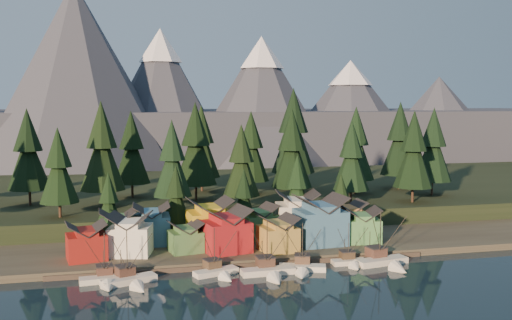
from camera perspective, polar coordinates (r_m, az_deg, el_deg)
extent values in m
plane|color=black|center=(107.36, 0.64, -12.91)|extent=(500.00, 500.00, 0.00)
cube|color=#343026|center=(144.85, -3.16, -7.68)|extent=(400.00, 50.00, 1.50)
cube|color=black|center=(192.91, -5.74, -3.64)|extent=(420.00, 100.00, 6.00)
cube|color=#463A32|center=(122.58, -1.22, -10.29)|extent=(80.00, 4.00, 1.00)
cube|color=#3F4351|center=(340.22, -9.02, 2.41)|extent=(560.00, 160.00, 30.00)
cone|color=#3F4351|center=(279.78, -17.52, 7.66)|extent=(100.00, 100.00, 90.00)
cone|color=#3F4351|center=(297.43, -9.46, 5.98)|extent=(80.00, 80.00, 72.00)
cone|color=white|center=(298.84, -9.55, 11.23)|extent=(22.40, 22.40, 17.28)
cone|color=#3F4351|center=(293.09, 0.55, 5.67)|extent=(84.00, 84.00, 68.00)
cone|color=white|center=(294.20, 0.55, 10.71)|extent=(23.52, 23.52, 16.32)
cone|color=#3F4351|center=(325.49, 9.36, 4.72)|extent=(92.00, 92.00, 58.00)
cone|color=white|center=(325.87, 9.42, 8.60)|extent=(25.76, 25.76, 13.92)
cone|color=#3F4351|center=(359.70, 17.74, 3.98)|extent=(88.00, 88.00, 50.00)
cube|color=beige|center=(115.77, -14.81, -11.54)|extent=(10.01, 3.92, 1.50)
cone|color=beige|center=(110.69, -14.56, -12.34)|extent=(3.19, 3.63, 2.82)
cube|color=black|center=(115.94, -14.80, -11.80)|extent=(10.25, 4.00, 0.33)
cube|color=#4F342A|center=(117.06, -14.90, -10.60)|extent=(3.31, 3.15, 1.69)
cube|color=#2B2929|center=(116.80, -14.92, -10.16)|extent=(3.52, 3.36, 0.19)
cylinder|color=black|center=(115.00, -14.90, -9.10)|extent=(0.17, 0.17, 8.46)
cylinder|color=black|center=(118.65, -15.01, -9.72)|extent=(0.13, 0.13, 4.14)
cube|color=beige|center=(113.88, -12.59, -11.76)|extent=(10.94, 6.52, 1.63)
cone|color=beige|center=(108.74, -11.48, -12.59)|extent=(4.11, 4.43, 3.05)
cube|color=black|center=(114.06, -12.59, -12.05)|extent=(11.20, 6.66, 0.36)
cube|color=#4C3228|center=(115.15, -12.96, -10.75)|extent=(4.11, 3.99, 1.83)
cube|color=#2B2929|center=(114.87, -12.97, -10.27)|extent=(4.37, 4.25, 0.20)
cylinder|color=black|center=(112.99, -12.77, -9.09)|extent=(0.18, 0.18, 9.14)
cylinder|color=black|center=(116.74, -13.36, -9.81)|extent=(0.14, 0.14, 4.47)
cube|color=silver|center=(116.82, -4.03, -11.20)|extent=(9.52, 5.50, 1.49)
cone|color=silver|center=(112.60, -2.84, -11.85)|extent=(3.63, 3.82, 2.80)
cube|color=black|center=(116.99, -4.03, -11.46)|extent=(9.74, 5.61, 0.33)
cube|color=brown|center=(117.83, -4.41, -10.32)|extent=(3.71, 3.59, 1.68)
cube|color=#2B2929|center=(117.58, -4.41, -9.88)|extent=(3.95, 3.83, 0.19)
cylinder|color=black|center=(115.97, -4.17, -8.81)|extent=(0.17, 0.17, 8.40)
cylinder|color=black|center=(119.11, -4.83, -9.49)|extent=(0.13, 0.13, 4.11)
cube|color=beige|center=(116.80, 1.21, -11.17)|extent=(11.03, 3.56, 1.70)
cone|color=beige|center=(111.32, 2.09, -12.03)|extent=(3.31, 3.84, 3.18)
cube|color=black|center=(116.98, 1.20, -11.47)|extent=(11.30, 3.62, 0.37)
cube|color=#4E3629|center=(118.17, 0.93, -10.13)|extent=(3.50, 3.30, 1.91)
cube|color=#2B2929|center=(117.89, 0.93, -9.64)|extent=(3.72, 3.52, 0.21)
cylinder|color=black|center=(115.92, 1.12, -8.44)|extent=(0.19, 0.19, 9.54)
cylinder|color=black|center=(119.88, 0.63, -9.17)|extent=(0.15, 0.15, 4.66)
cube|color=silver|center=(119.70, 4.65, -10.78)|extent=(10.03, 5.75, 1.56)
cone|color=silver|center=(114.66, 4.64, -11.53)|extent=(3.79, 4.02, 2.92)
cube|color=black|center=(119.87, 4.65, -11.05)|extent=(10.27, 5.87, 0.34)
cube|color=brown|center=(120.97, 4.66, -9.86)|extent=(3.87, 3.74, 1.75)
cube|color=#2B2929|center=(120.72, 4.66, -9.41)|extent=(4.12, 3.99, 0.19)
cylinder|color=black|center=(118.92, 4.67, -8.33)|extent=(0.18, 0.18, 8.77)
cylinder|color=black|center=(122.54, 4.67, -8.99)|extent=(0.14, 0.14, 4.29)
cube|color=beige|center=(125.12, 9.29, -10.12)|extent=(7.46, 2.86, 1.41)
cone|color=beige|center=(121.49, 9.98, -10.61)|extent=(2.71, 2.60, 2.64)
cube|color=black|center=(125.26, 9.29, -10.35)|extent=(7.64, 2.91, 0.31)
cube|color=#443624|center=(125.97, 9.08, -9.36)|extent=(2.89, 2.72, 1.58)
cube|color=#2B2929|center=(125.75, 9.09, -8.97)|extent=(3.08, 2.90, 0.18)
cylinder|color=black|center=(124.35, 9.25, -8.02)|extent=(0.16, 0.16, 7.92)
cylinder|color=black|center=(127.05, 8.85, -8.65)|extent=(0.12, 0.12, 3.87)
cube|color=beige|center=(126.45, 12.46, -9.97)|extent=(11.95, 5.40, 1.80)
cone|color=beige|center=(121.60, 14.24, -10.65)|extent=(4.02, 4.48, 3.37)
cube|color=black|center=(126.64, 12.45, -10.26)|extent=(12.24, 5.50, 0.39)
cube|color=brown|center=(127.65, 11.92, -9.00)|extent=(4.14, 3.96, 2.02)
cube|color=#2B2929|center=(127.37, 11.93, -8.51)|extent=(4.40, 4.22, 0.22)
cylinder|color=black|center=(125.55, 12.33, -7.31)|extent=(0.20, 0.20, 10.10)
cylinder|color=black|center=(129.16, 11.31, -8.09)|extent=(0.16, 0.16, 4.94)
cube|color=maroon|center=(126.21, -16.59, -8.32)|extent=(8.97, 8.18, 5.41)
cube|color=maroon|center=(125.47, -16.63, -6.88)|extent=(5.46, 7.41, 1.11)
cube|color=white|center=(127.71, -12.45, -7.84)|extent=(10.18, 9.44, 6.29)
cube|color=white|center=(126.89, -12.49, -6.20)|extent=(6.32, 8.44, 1.22)
cube|color=#43713D|center=(128.26, -7.06, -8.09)|extent=(7.91, 7.54, 4.57)
cube|color=#43713D|center=(127.63, -7.08, -6.89)|extent=(4.85, 6.85, 0.96)
cube|color=maroon|center=(127.49, -3.00, -7.64)|extent=(11.06, 10.19, 6.72)
cube|color=maroon|center=(126.62, -3.01, -5.87)|extent=(6.83, 9.14, 1.34)
cube|color=#AE8E3D|center=(128.09, 2.21, -7.86)|extent=(8.61, 8.61, 5.44)
cube|color=#AE8E3D|center=(127.37, 2.21, -6.44)|extent=(5.20, 7.98, 1.07)
cube|color=#396687|center=(134.65, 6.44, -6.67)|extent=(11.38, 9.79, 7.95)
cube|color=#396687|center=(133.71, 6.46, -4.70)|extent=(6.52, 9.28, 1.52)
cube|color=#498849|center=(138.23, 10.52, -6.92)|extent=(9.22, 8.39, 5.57)
cube|color=#498849|center=(137.54, 10.54, -5.56)|extent=(5.60, 7.62, 1.14)
cube|color=#3B6D3D|center=(134.09, -13.65, -7.24)|extent=(8.33, 7.49, 6.21)
cube|color=#3B6D3D|center=(133.32, -13.69, -5.70)|extent=(4.73, 7.17, 1.12)
cube|color=teal|center=(136.08, -10.40, -6.86)|extent=(8.49, 7.99, 6.76)
cube|color=teal|center=(135.28, -10.43, -5.22)|extent=(4.75, 7.75, 1.17)
cube|color=gold|center=(135.61, -4.65, -6.69)|extent=(10.53, 9.20, 7.37)
cube|color=gold|center=(134.74, -4.66, -4.88)|extent=(6.11, 8.64, 1.38)
cube|color=#3F7540|center=(139.34, 0.24, -6.68)|extent=(9.50, 8.45, 5.74)
cube|color=#3F7540|center=(138.64, 0.24, -5.30)|extent=(5.92, 7.44, 1.14)
cube|color=silver|center=(142.77, 4.13, -5.97)|extent=(11.25, 10.31, 7.81)
cube|color=silver|center=(141.91, 4.14, -4.15)|extent=(6.75, 9.47, 1.41)
cube|color=#9E6638|center=(144.12, 9.21, -6.24)|extent=(7.76, 7.29, 6.22)
cube|color=#9E6638|center=(143.42, 9.23, -4.82)|extent=(4.31, 7.09, 1.08)
cylinder|color=#332319|center=(170.77, -21.67, -3.42)|extent=(0.70, 0.70, 4.74)
cone|color=black|center=(169.51, -21.80, 0.01)|extent=(11.58, 11.58, 16.31)
cone|color=black|center=(168.94, -21.91, 2.85)|extent=(7.89, 7.89, 11.84)
cylinder|color=#332319|center=(149.98, -19.01, -4.70)|extent=(0.70, 0.70, 3.95)
cone|color=black|center=(148.72, -19.11, -1.46)|extent=(9.65, 9.65, 13.60)
cone|color=black|center=(148.04, -19.20, 1.24)|extent=(6.58, 6.58, 9.87)
cylinder|color=#332319|center=(160.99, -15.03, -3.68)|extent=(0.70, 0.70, 5.09)
cone|color=black|center=(159.59, -15.13, 0.23)|extent=(12.44, 12.44, 17.54)
cone|color=black|center=(159.01, -15.22, 3.48)|extent=(8.48, 8.48, 12.73)
cylinder|color=#332319|center=(175.76, -12.26, -2.91)|extent=(0.70, 0.70, 4.59)
cone|color=black|center=(174.56, -12.33, 0.31)|extent=(11.22, 11.22, 15.81)
cone|color=black|center=(174.00, -12.39, 2.99)|extent=(7.65, 7.65, 11.47)
cylinder|color=#332319|center=(151.59, -8.32, -4.29)|extent=(0.70, 0.70, 4.22)
cone|color=black|center=(150.28, -8.37, -0.85)|extent=(10.31, 10.31, 14.53)
cone|color=black|center=(149.61, -8.41, 2.01)|extent=(7.03, 7.03, 10.55)
cylinder|color=#332319|center=(167.05, -6.01, -3.18)|extent=(0.70, 0.70, 5.04)
cone|color=black|center=(165.72, -6.05, 0.55)|extent=(12.31, 12.31, 17.35)
cone|color=black|center=(165.15, -6.09, 3.64)|extent=(8.40, 8.40, 12.59)
cylinder|color=#332319|center=(152.18, -1.46, -4.23)|extent=(0.70, 0.70, 4.01)
cone|color=black|center=(150.92, -1.47, -0.98)|extent=(9.80, 9.80, 13.82)
cone|color=black|center=(150.25, -1.48, 1.73)|extent=(6.68, 6.68, 10.03)
cylinder|color=#332319|center=(176.96, -0.50, -2.73)|extent=(0.70, 0.70, 4.55)
cone|color=black|center=(175.77, -0.50, 0.45)|extent=(11.13, 11.13, 15.69)
cone|color=black|center=(175.21, -0.50, 3.09)|extent=(7.59, 7.59, 11.39)
cylinder|color=#332319|center=(162.68, 3.57, -3.46)|extent=(0.70, 0.70, 4.71)
cone|color=black|center=(161.37, 3.59, 0.12)|extent=(11.52, 11.52, 16.24)
cone|color=black|center=(160.77, 3.61, 3.09)|extent=(7.86, 7.86, 11.79)
cylinder|color=#332319|center=(188.56, 3.72, -2.02)|extent=(0.70, 0.70, 5.84)
cone|color=black|center=(187.28, 3.75, 1.82)|extent=(14.28, 14.28, 20.12)
cone|color=black|center=(186.86, 3.77, 5.00)|extent=(9.73, 9.73, 14.60)
cylinder|color=#332319|center=(163.41, 9.47, -3.59)|extent=(0.70, 0.70, 4.12)
cone|color=black|center=(162.21, 9.52, -0.48)|extent=(10.08, 10.08, 14.21)
cone|color=black|center=(161.60, 9.56, 2.11)|extent=(6.87, 6.87, 10.31)
cylinder|color=#332319|center=(181.01, 9.87, -2.59)|extent=(0.70, 0.70, 4.80)
cone|color=black|center=(179.81, 9.93, 0.69)|extent=(11.73, 11.73, 16.52)
cone|color=black|center=(179.28, 9.97, 3.41)|extent=(8.00, 8.00, 11.99)
cylinder|color=#332319|center=(169.30, 15.38, -3.31)|extent=(0.70, 0.70, 4.62)
cone|color=black|center=(168.05, 15.47, 0.06)|extent=(11.30, 11.30, 15.92)
cone|color=black|center=(167.47, 15.54, 2.86)|extent=(7.70, 7.70, 11.55)
cylinder|color=#332319|center=(193.96, 14.08, -2.08)|extent=(0.70, 0.70, 5.06)
cone|color=black|center=(192.81, 14.16, 1.15)|extent=(12.37, 12.37, 17.43)
cone|color=black|center=(192.33, 14.23, 3.82)|extent=(8.43, 8.43, 12.65)
cylinder|color=#332319|center=(184.25, -5.44, -2.37)|extent=(0.70, 0.70, 4.87)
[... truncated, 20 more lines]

